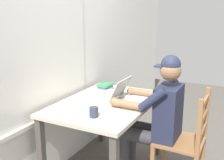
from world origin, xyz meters
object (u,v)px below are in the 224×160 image
at_px(seated_person, 157,113).
at_px(coffee_mug_white, 110,94).
at_px(laptop, 129,96).
at_px(desk, 106,112).
at_px(computer_mouse, 146,92).
at_px(wooden_chair, 186,141).
at_px(coffee_mug_dark, 94,112).
at_px(book_stack_main, 105,87).

relative_size(seated_person, coffee_mug_white, 10.52).
bearing_deg(seated_person, laptop, 81.87).
distance_m(desk, seated_person, 0.50).
bearing_deg(computer_mouse, seated_person, -144.97).
bearing_deg(wooden_chair, computer_mouse, 57.19).
bearing_deg(laptop, coffee_mug_white, 99.21).
xyz_separation_m(laptop, coffee_mug_dark, (-0.53, 0.09, -0.01)).
distance_m(desk, book_stack_main, 0.42).
bearing_deg(book_stack_main, coffee_mug_dark, -158.64).
distance_m(coffee_mug_white, coffee_mug_dark, 0.51).
bearing_deg(computer_mouse, wooden_chair, -122.81).
bearing_deg(wooden_chair, seated_person, 90.00).
relative_size(laptop, coffee_mug_dark, 2.96).
bearing_deg(seated_person, wooden_chair, -90.00).
bearing_deg(coffee_mug_dark, desk, 13.57).
distance_m(computer_mouse, book_stack_main, 0.46).
distance_m(wooden_chair, coffee_mug_dark, 0.90).
distance_m(seated_person, computer_mouse, 0.41).
bearing_deg(coffee_mug_dark, seated_person, -39.15).
xyz_separation_m(wooden_chair, laptop, (0.04, 0.58, 0.34)).
height_order(desk, coffee_mug_dark, coffee_mug_dark).
relative_size(desk, wooden_chair, 1.29).
xyz_separation_m(coffee_mug_white, coffee_mug_dark, (-0.50, -0.11, -0.00)).
bearing_deg(computer_mouse, desk, 148.54).
xyz_separation_m(computer_mouse, coffee_mug_white, (-0.32, 0.27, 0.03)).
height_order(coffee_mug_dark, book_stack_main, coffee_mug_dark).
xyz_separation_m(desk, wooden_chair, (0.10, -0.77, -0.19)).
distance_m(desk, coffee_mug_dark, 0.43).
xyz_separation_m(desk, seated_person, (0.10, -0.49, 0.04)).
xyz_separation_m(seated_person, computer_mouse, (0.33, 0.23, 0.08)).
bearing_deg(book_stack_main, desk, -150.64).
relative_size(wooden_chair, computer_mouse, 9.36).
distance_m(desk, laptop, 0.28).
distance_m(laptop, computer_mouse, 0.30).
bearing_deg(computer_mouse, coffee_mug_dark, 168.53).
bearing_deg(desk, laptop, -53.39).
xyz_separation_m(seated_person, coffee_mug_white, (0.01, 0.50, 0.11)).
relative_size(laptop, computer_mouse, 3.30).
xyz_separation_m(desk, book_stack_main, (0.34, 0.19, 0.14)).
height_order(seated_person, book_stack_main, seated_person).
distance_m(seated_person, laptop, 0.33).
distance_m(wooden_chair, laptop, 0.68).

